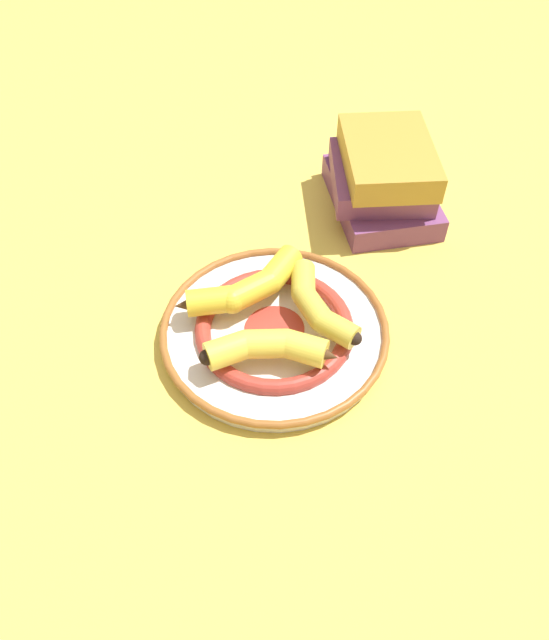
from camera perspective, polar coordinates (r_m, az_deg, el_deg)
ground_plane at (r=0.87m, az=-0.83°, el=-0.27°), size 2.80×2.80×0.00m
decorative_bowl at (r=0.85m, az=-0.00°, el=-0.94°), size 0.31×0.31×0.03m
banana_a at (r=0.85m, az=-2.66°, el=2.92°), size 0.18×0.12×0.04m
banana_b at (r=0.84m, az=3.80°, el=1.50°), size 0.09×0.16×0.03m
banana_c at (r=0.78m, az=-0.50°, el=-2.52°), size 0.18×0.06×0.04m
book_stack at (r=1.04m, az=9.88°, el=12.71°), size 0.18×0.23×0.12m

